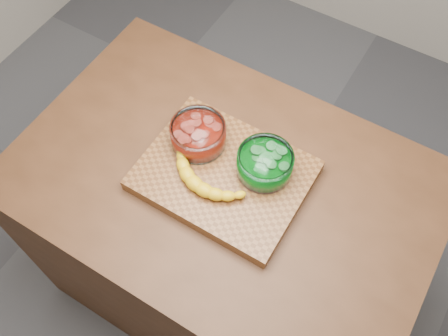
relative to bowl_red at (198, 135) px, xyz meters
The scene contains 6 objects.
ground 0.98m from the bowl_red, 22.81° to the right, with size 3.50×3.50×0.00m, color #4F4F53.
counter 0.54m from the bowl_red, 22.81° to the right, with size 1.20×0.80×0.90m, color #492916.
cutting_board 0.13m from the bowl_red, 22.81° to the right, with size 0.45×0.35×0.04m, color brown.
bowl_red is the anchor object (origin of this frame).
bowl_green 0.20m from the bowl_red, ahead, with size 0.15×0.15×0.07m.
banana 0.12m from the bowl_red, 46.16° to the right, with size 0.28×0.15×0.04m, color gold, non-canonical shape.
Camera 1 is at (0.36, -0.60, 2.12)m, focal length 40.00 mm.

